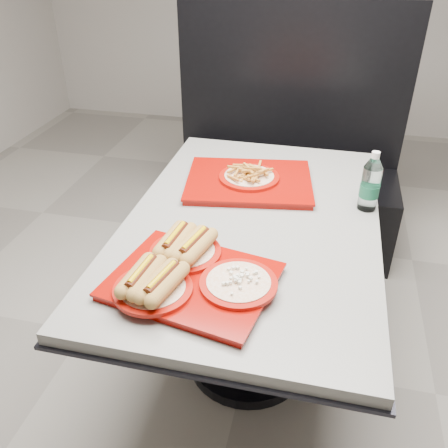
% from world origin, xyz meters
% --- Properties ---
extents(ground, '(6.00, 6.00, 0.00)m').
position_xyz_m(ground, '(0.00, 0.00, 0.00)').
color(ground, gray).
rests_on(ground, ground).
extents(diner_table, '(0.92, 1.42, 0.75)m').
position_xyz_m(diner_table, '(0.00, 0.00, 0.58)').
color(diner_table, black).
rests_on(diner_table, ground).
extents(booth_bench, '(1.30, 0.57, 1.35)m').
position_xyz_m(booth_bench, '(0.00, 1.09, 0.40)').
color(booth_bench, black).
rests_on(booth_bench, ground).
extents(tray_near, '(0.52, 0.45, 0.10)m').
position_xyz_m(tray_near, '(-0.13, -0.41, 0.79)').
color(tray_near, '#860903').
rests_on(tray_near, diner_table).
extents(tray_far, '(0.56, 0.47, 0.10)m').
position_xyz_m(tray_far, '(-0.06, 0.26, 0.78)').
color(tray_far, '#860903').
rests_on(tray_far, diner_table).
extents(water_bottle, '(0.07, 0.07, 0.23)m').
position_xyz_m(water_bottle, '(0.41, 0.17, 0.85)').
color(water_bottle, silver).
rests_on(water_bottle, diner_table).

